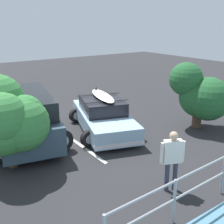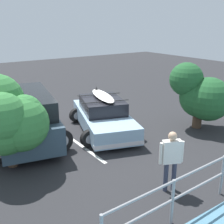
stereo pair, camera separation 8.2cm
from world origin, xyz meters
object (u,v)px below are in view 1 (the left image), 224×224
sedan_car (103,116)px  bush_near_right (7,119)px  bush_near_left (203,95)px  suv_car (25,117)px  person_bystander (172,156)px

sedan_car → bush_near_right: (3.94, 1.04, 0.96)m
bush_near_left → sedan_car: bearing=-31.3°
suv_car → bush_near_right: (1.03, 1.69, 0.63)m
bush_near_right → bush_near_left: bearing=171.9°
sedan_car → bush_near_left: bush_near_left is taller
suv_car → bush_near_left: bush_near_left is taller
person_bystander → bush_near_right: size_ratio=0.59×
person_bystander → bush_near_right: (3.04, -3.51, 0.59)m
suv_car → person_bystander: 5.58m
person_bystander → bush_near_left: size_ratio=0.61×
suv_car → sedan_car: bearing=167.4°
suv_car → person_bystander: size_ratio=2.86×
bush_near_right → suv_car: bearing=-121.3°
suv_car → bush_near_right: bush_near_right is taller
sedan_car → person_bystander: bearing=78.9°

